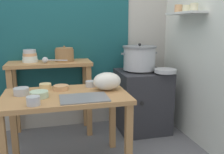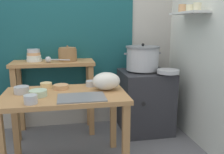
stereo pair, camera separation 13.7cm
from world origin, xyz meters
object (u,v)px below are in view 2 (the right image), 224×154
object	(u,v)px
bowl_stack_enamel	(34,56)
prep_bowl_0	(22,90)
ladle	(49,60)
prep_bowl_2	(31,99)
prep_table	(65,105)
prep_bowl_4	(38,93)
stove_block	(145,101)
prep_bowl_5	(46,85)
back_shelf_table	(54,79)
serving_tray	(82,97)
prep_bowl_3	(91,83)
plastic_bag	(106,81)
clay_pot	(68,54)
steamer_pot	(143,58)
prep_bowl_1	(61,87)
wide_pan	(168,71)

from	to	relation	value
bowl_stack_enamel	prep_bowl_0	xyz separation A→B (m)	(-0.03, -0.75, -0.21)
bowl_stack_enamel	prep_bowl_0	bearing A→B (deg)	-92.33
ladle	prep_bowl_2	xyz separation A→B (m)	(-0.09, -0.94, -0.18)
prep_table	prep_bowl_4	xyz separation A→B (m)	(-0.22, -0.05, 0.14)
prep_bowl_0	stove_block	bearing A→B (deg)	23.15
stove_block	prep_bowl_5	distance (m)	1.28
back_shelf_table	serving_tray	distance (m)	0.99
prep_table	prep_bowl_3	size ratio (longest dim) A/B	10.26
plastic_bag	prep_bowl_4	xyz separation A→B (m)	(-0.61, -0.10, -0.05)
prep_bowl_3	prep_table	bearing A→B (deg)	-140.63
plastic_bag	prep_table	bearing A→B (deg)	-172.84
clay_pot	prep_bowl_2	xyz separation A→B (m)	(-0.30, -1.03, -0.22)
bowl_stack_enamel	ladle	size ratio (longest dim) A/B	0.62
prep_bowl_3	prep_bowl_4	bearing A→B (deg)	-151.75
back_shelf_table	prep_bowl_5	xyz separation A→B (m)	(-0.05, -0.53, 0.07)
prep_bowl_0	prep_bowl_4	world-z (taller)	prep_bowl_0
back_shelf_table	ladle	distance (m)	0.27
back_shelf_table	bowl_stack_enamel	world-z (taller)	bowl_stack_enamel
bowl_stack_enamel	prep_bowl_3	xyz separation A→B (m)	(0.61, -0.60, -0.22)
prep_bowl_5	prep_table	bearing A→B (deg)	-54.58
prep_bowl_0	prep_bowl_4	xyz separation A→B (m)	(0.15, -0.12, -0.00)
prep_table	steamer_pot	distance (m)	1.20
prep_bowl_3	prep_bowl_1	bearing A→B (deg)	-169.88
steamer_pot	bowl_stack_enamel	size ratio (longest dim) A/B	2.64
steamer_pot	stove_block	bearing A→B (deg)	-26.62
clay_pot	prep_bowl_3	world-z (taller)	clay_pot
prep_table	clay_pot	bearing A→B (deg)	86.75
serving_tray	prep_bowl_2	distance (m)	0.41
serving_tray	back_shelf_table	bearing A→B (deg)	105.73
stove_block	ladle	size ratio (longest dim) A/B	2.79
clay_pot	prep_bowl_5	xyz separation A→B (m)	(-0.22, -0.53, -0.23)
wide_pan	prep_bowl_2	bearing A→B (deg)	-155.32
steamer_pot	prep_bowl_4	world-z (taller)	steamer_pot
prep_bowl_1	prep_bowl_3	world-z (taller)	prep_bowl_3
prep_bowl_1	clay_pot	bearing A→B (deg)	82.84
prep_bowl_3	wide_pan	bearing A→B (deg)	12.16
prep_bowl_5	wide_pan	bearing A→B (deg)	6.75
back_shelf_table	prep_bowl_5	size ratio (longest dim) A/B	8.42
clay_pot	steamer_pot	bearing A→B (deg)	-6.98
serving_tray	wide_pan	distance (m)	1.18
bowl_stack_enamel	serving_tray	xyz separation A→B (m)	(0.49, -0.99, -0.24)
prep_bowl_4	serving_tray	bearing A→B (deg)	-18.74
bowl_stack_enamel	prep_bowl_2	bearing A→B (deg)	-85.20
stove_block	prep_bowl_2	bearing A→B (deg)	-144.08
steamer_pot	ladle	distance (m)	1.11
bowl_stack_enamel	prep_bowl_0	distance (m)	0.78
stove_block	plastic_bag	bearing A→B (deg)	-134.50
stove_block	serving_tray	distance (m)	1.23
prep_bowl_1	prep_bowl_3	distance (m)	0.30
prep_bowl_0	prep_bowl_4	size ratio (longest dim) A/B	0.86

